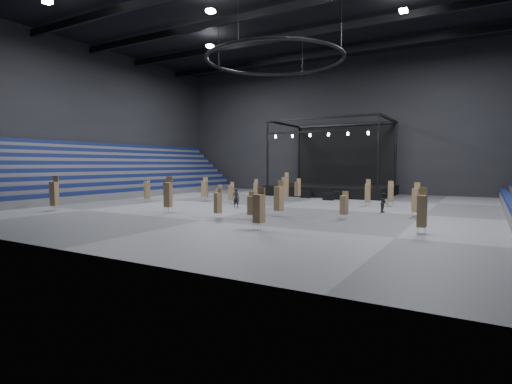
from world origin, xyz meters
The scene contains 33 objects.
floor centered at (0.00, 0.00, 0.00)m, with size 50.00×50.00×0.00m, color #565659.
ceiling centered at (0.00, 0.00, 18.00)m, with size 50.00×42.00×0.20m, color black.
wall_back centered at (0.00, 21.00, 9.00)m, with size 50.00×0.20×18.00m, color black.
wall_front centered at (0.00, -21.00, 9.00)m, with size 50.00×0.20×18.00m, color black.
wall_left centered at (-25.00, 0.00, 9.00)m, with size 0.20×42.00×18.00m, color black.
bleachers_left centered at (-22.94, 0.00, 1.73)m, with size 7.20×40.00×6.40m.
stage centered at (0.00, 16.24, 1.45)m, with size 14.00×10.00×9.20m.
truss_ring centered at (0.00, 0.00, 13.00)m, with size 12.30×12.30×5.15m.
roof_girders centered at (0.00, 0.00, 17.20)m, with size 49.00×30.35×0.70m.
floodlights centered at (0.00, -4.00, 16.60)m, with size 28.60×16.60×0.25m.
flight_case_left centered at (-1.16, 9.92, 0.39)m, with size 1.18×0.59×0.79m, color black.
flight_case_mid centered at (2.08, 8.38, 0.38)m, with size 1.14×0.57×0.76m, color black.
flight_case_right centered at (2.82, 9.72, 0.42)m, with size 1.26×0.63×0.84m, color black.
chair_stack_0 centered at (-8.72, 1.15, 1.30)m, with size 0.64×0.64×2.47m.
chair_stack_1 centered at (-1.81, 5.94, 1.50)m, with size 0.67×0.67×2.94m.
chair_stack_2 centered at (-14.00, -11.99, 1.45)m, with size 0.62×0.62×2.86m.
chair_stack_3 centered at (2.58, -8.49, 1.03)m, with size 0.52×0.52×1.93m.
chair_stack_4 centered at (12.14, -1.24, 1.27)m, with size 0.54×0.54×2.49m.
chair_stack_5 centered at (13.49, -8.55, 1.29)m, with size 0.49×0.49×2.55m.
chair_stack_6 centered at (-1.05, 7.45, 1.20)m, with size 0.57×0.57×2.28m.
chair_stack_7 centered at (3.50, -6.04, 1.37)m, with size 0.65×0.65×2.64m.
chair_stack_8 centered at (5.21, -11.99, 1.30)m, with size 0.60×0.60×2.47m.
chair_stack_9 centered at (9.05, 5.34, 1.21)m, with size 0.58×0.58×2.30m.
chair_stack_10 centered at (-12.61, -3.08, 1.29)m, with size 0.59×0.59×2.52m.
chair_stack_11 centered at (0.09, -8.87, 1.11)m, with size 0.53×0.53×2.14m.
chair_stack_12 centered at (7.26, 4.28, 1.24)m, with size 0.44×0.44×2.44m.
chair_stack_13 centered at (-5.20, -8.18, 1.46)m, with size 0.63×0.63×2.85m.
chair_stack_14 centered at (-4.83, 0.26, 1.09)m, with size 0.42×0.42×2.10m.
chair_stack_15 centered at (8.10, -5.27, 1.05)m, with size 0.50×0.50×1.97m.
chair_stack_16 centered at (-5.05, -1.46, 1.01)m, with size 0.48×0.48×1.90m.
chair_stack_17 centered at (-5.51, 6.17, 1.13)m, with size 0.53×0.53×2.17m.
man_center centered at (-2.52, -2.45, 0.85)m, with size 0.62×0.41×1.70m, color black.
crew_member centered at (9.58, 0.34, 0.78)m, with size 0.76×0.59×1.55m, color black.
Camera 1 is at (16.46, -31.83, 3.81)m, focal length 28.00 mm.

